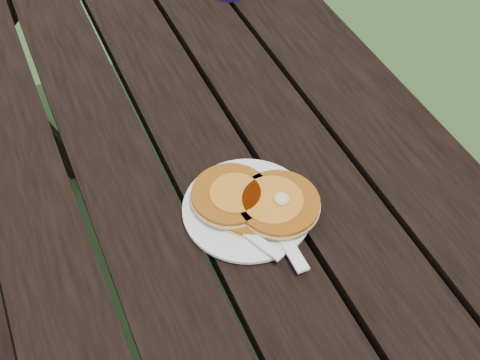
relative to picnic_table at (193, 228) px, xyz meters
name	(u,v)px	position (x,y,z in m)	size (l,w,h in m)	color
ground	(200,304)	(0.00, 0.00, -0.37)	(60.00, 60.00, 0.00)	#324E21
picnic_table	(193,228)	(0.00, 0.00, 0.00)	(1.36, 1.80, 0.75)	black
plate	(247,209)	(0.01, -0.27, 0.39)	(0.20, 0.20, 0.01)	white
pancake_stack	(256,200)	(0.03, -0.28, 0.41)	(0.19, 0.18, 0.04)	#AC5B13
knife	(277,226)	(0.04, -0.33, 0.39)	(0.02, 0.18, 0.01)	white
fork	(254,237)	(-0.01, -0.34, 0.40)	(0.03, 0.16, 0.01)	white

